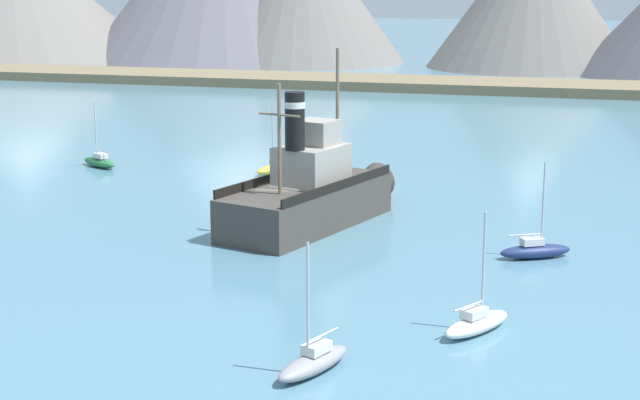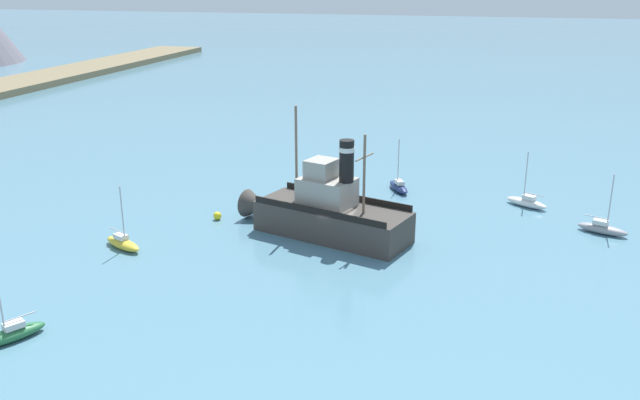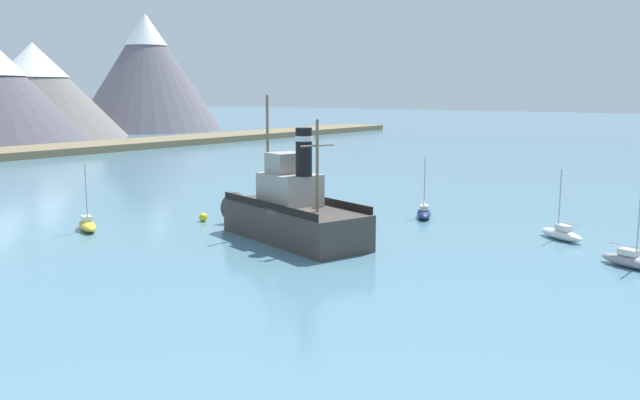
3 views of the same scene
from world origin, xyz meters
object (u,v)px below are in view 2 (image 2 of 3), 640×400
Objects in this scene: old_tugboat at (326,212)px; sailboat_navy at (399,186)px; sailboat_green at (11,334)px; mooring_buoy at (217,216)px; sailboat_yellow at (123,243)px; sailboat_grey at (602,228)px; sailboat_white at (527,202)px.

old_tugboat is 13.34m from sailboat_navy.
sailboat_green is (-20.34, 12.48, -1.40)m from old_tugboat.
mooring_buoy is at bearing 132.32° from sailboat_navy.
sailboat_yellow is (-19.58, 17.36, 0.00)m from sailboat_navy.
sailboat_yellow is (13.53, 1.26, 0.00)m from sailboat_green.
sailboat_grey is (6.13, -20.85, -1.40)m from old_tugboat.
old_tugboat is 3.01× the size of sailboat_white.
sailboat_white is 7.24× the size of mooring_buoy.
sailboat_white is 1.00× the size of sailboat_grey.
sailboat_navy is at bearing -15.81° from old_tugboat.
sailboat_navy is 1.00× the size of sailboat_yellow.
sailboat_white is 7.65m from sailboat_grey.
old_tugboat is 3.01× the size of sailboat_yellow.
sailboat_grey is (26.47, -33.33, 0.00)m from sailboat_green.
sailboat_green is at bearing 154.07° from sailboat_navy.
sailboat_navy is (6.64, 17.23, 0.00)m from sailboat_grey.
sailboat_green and sailboat_yellow have the same top height.
mooring_buoy is (-10.45, 24.70, -0.09)m from sailboat_white.
sailboat_navy is at bearing 82.54° from sailboat_white.
sailboat_grey is at bearing -51.54° from sailboat_green.
old_tugboat is 3.01× the size of sailboat_green.
sailboat_white is at bearing -41.19° from sailboat_green.
old_tugboat is 15.40m from sailboat_yellow.
old_tugboat reaches higher than sailboat_grey.
old_tugboat reaches higher than sailboat_white.
sailboat_yellow is 8.70m from mooring_buoy.
sailboat_grey is 30.84m from mooring_buoy.
sailboat_yellow is at bearing 138.44° from sailboat_navy.
sailboat_white is 1.00× the size of sailboat_navy.
sailboat_grey is at bearing -132.07° from sailboat_white.
sailboat_navy is 17.77m from mooring_buoy.
mooring_buoy is (-5.33, 30.37, -0.09)m from sailboat_grey.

